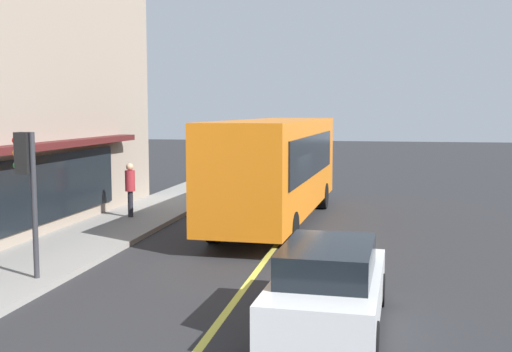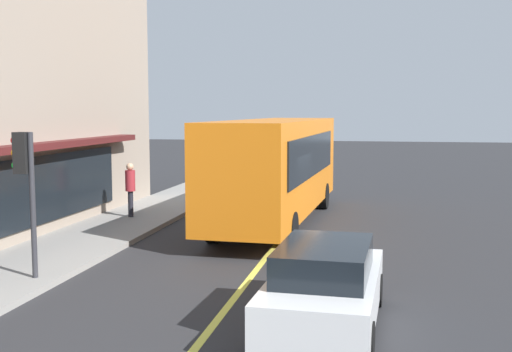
# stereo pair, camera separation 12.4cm
# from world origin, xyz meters

# --- Properties ---
(ground) EXTENTS (120.00, 120.00, 0.00)m
(ground) POSITION_xyz_m (0.00, 0.00, 0.00)
(ground) COLOR #28282B
(sidewalk) EXTENTS (80.00, 2.86, 0.15)m
(sidewalk) POSITION_xyz_m (0.00, 5.45, 0.07)
(sidewalk) COLOR gray
(sidewalk) RESTS_ON ground
(lane_centre_stripe) EXTENTS (36.00, 0.16, 0.01)m
(lane_centre_stripe) POSITION_xyz_m (0.00, 0.00, 0.00)
(lane_centre_stripe) COLOR #D8D14C
(lane_centre_stripe) RESTS_ON ground
(bus) EXTENTS (11.23, 2.99, 3.50)m
(bus) POSITION_xyz_m (2.25, 0.53, 1.99)
(bus) COLOR orange
(bus) RESTS_ON ground
(traffic_light) EXTENTS (0.30, 0.52, 3.20)m
(traffic_light) POSITION_xyz_m (-6.18, 4.70, 2.53)
(traffic_light) COLOR #2D2D33
(traffic_light) RESTS_ON sidewalk
(car_white) EXTENTS (4.37, 2.01, 1.52)m
(car_white) POSITION_xyz_m (-7.72, -1.96, 0.74)
(car_white) COLOR white
(car_white) RESTS_ON ground
(pedestrian_by_curb) EXTENTS (0.34, 0.34, 1.87)m
(pedestrian_by_curb) POSITION_xyz_m (1.66, 5.55, 1.28)
(pedestrian_by_curb) COLOR black
(pedestrian_by_curb) RESTS_ON sidewalk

